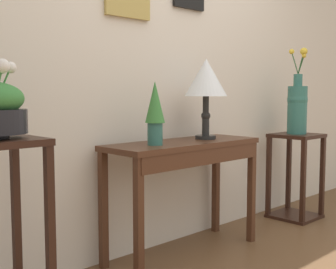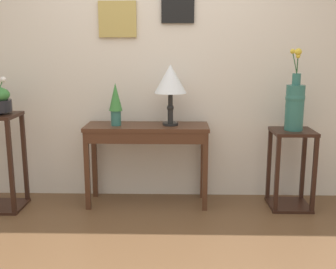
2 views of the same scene
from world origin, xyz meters
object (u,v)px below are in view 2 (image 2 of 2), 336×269
at_px(pedestal_stand_left, 0,162).
at_px(flower_vase_tall_right, 295,103).
at_px(console_table, 147,138).
at_px(pedestal_stand_right, 291,169).
at_px(table_lamp, 170,81).
at_px(potted_plant_on_console, 116,102).

height_order(pedestal_stand_left, flower_vase_tall_right, flower_vase_tall_right).
bearing_deg(console_table, pedestal_stand_left, -174.23).
bearing_deg(pedestal_stand_right, pedestal_stand_left, -177.95).
relative_size(console_table, table_lamp, 2.05).
distance_m(console_table, pedestal_stand_right, 1.35).
height_order(console_table, flower_vase_tall_right, flower_vase_tall_right).
bearing_deg(potted_plant_on_console, flower_vase_tall_right, -1.30).
bearing_deg(pedestal_stand_right, potted_plant_on_console, 178.73).
bearing_deg(pedestal_stand_left, table_lamp, 5.81).
xyz_separation_m(table_lamp, pedestal_stand_left, (-1.54, -0.16, -0.72)).
relative_size(pedestal_stand_left, flower_vase_tall_right, 1.23).
xyz_separation_m(table_lamp, potted_plant_on_console, (-0.50, -0.03, -0.19)).
height_order(table_lamp, pedestal_stand_right, table_lamp).
height_order(table_lamp, potted_plant_on_console, table_lamp).
height_order(console_table, pedestal_stand_right, console_table).
height_order(console_table, table_lamp, table_lamp).
relative_size(console_table, potted_plant_on_console, 2.91).
bearing_deg(pedestal_stand_left, potted_plant_on_console, 7.13).
height_order(pedestal_stand_right, flower_vase_tall_right, flower_vase_tall_right).
relative_size(table_lamp, flower_vase_tall_right, 0.76).
bearing_deg(table_lamp, pedestal_stand_left, -174.19).
distance_m(console_table, table_lamp, 0.56).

